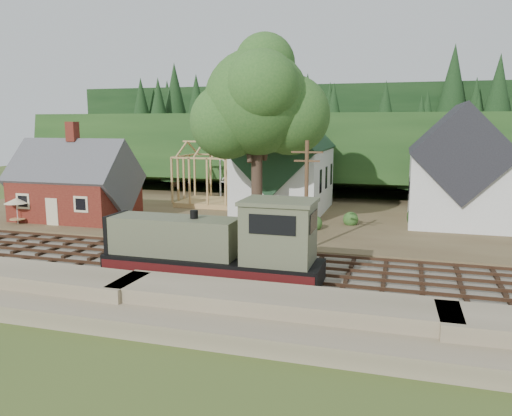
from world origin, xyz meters
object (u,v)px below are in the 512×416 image
(locomotive, at_px, (219,248))
(car_red, at_px, (455,218))
(car_blue, at_px, (146,220))
(patio_set, at_px, (16,202))

(locomotive, xyz_separation_m, car_red, (14.38, 21.20, -1.35))
(locomotive, distance_m, car_red, 25.65)
(car_blue, xyz_separation_m, patio_set, (-11.74, -1.96, 1.38))
(car_red, bearing_deg, patio_set, 134.12)
(locomotive, xyz_separation_m, patio_set, (-23.05, 10.17, 0.09))
(car_blue, xyz_separation_m, car_red, (25.68, 9.07, -0.05))
(car_red, bearing_deg, car_blue, 137.15)
(car_red, xyz_separation_m, patio_set, (-37.42, -11.03, 1.44))
(car_red, height_order, patio_set, patio_set)
(car_red, distance_m, patio_set, 39.04)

